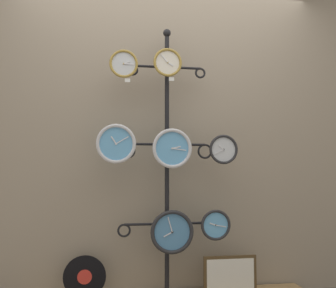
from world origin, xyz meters
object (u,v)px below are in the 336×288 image
clock_top_center (168,63)px  picture_frame (230,275)px  display_stand (167,213)px  clock_middle_center (172,148)px  clock_middle_left (116,144)px  clock_middle_right (223,149)px  clock_top_left (124,64)px  vinyl_record (85,277)px  clock_bottom_center (172,232)px  clock_bottom_right (216,225)px

clock_top_center → picture_frame: clock_top_center is taller
display_stand → clock_middle_center: (0.02, -0.10, 0.50)m
clock_top_center → clock_middle_left: (-0.38, -0.00, -0.62)m
display_stand → clock_middle_right: 0.66m
clock_middle_right → display_stand: bearing=168.4°
clock_top_left → vinyl_record: (-0.27, 0.10, -1.58)m
display_stand → clock_bottom_center: 0.16m
clock_bottom_center → clock_middle_left: bearing=-178.0°
display_stand → clock_bottom_right: bearing=-16.4°
clock_top_left → clock_middle_left: (-0.05, -0.01, -0.60)m
clock_middle_left → clock_middle_center: clock_middle_left is taller
clock_top_center → clock_bottom_center: 1.28m
clock_middle_right → picture_frame: size_ratio=0.55×
clock_bottom_right → clock_middle_center: bearing=179.1°
display_stand → vinyl_record: (-0.61, -0.00, -0.45)m
picture_frame → clock_bottom_center: bearing=-178.5°
clock_top_center → clock_middle_center: (0.04, 0.01, -0.65)m
clock_bottom_center → clock_top_left: bearing=-179.1°
display_stand → clock_top_center: size_ratio=9.63×
display_stand → clock_top_left: display_stand is taller
clock_top_center → clock_middle_center: bearing=14.2°
clock_top_left → clock_bottom_right: 1.40m
clock_bottom_right → picture_frame: (0.12, 0.02, -0.38)m
clock_middle_center → clock_bottom_center: 0.62m
clock_middle_right → clock_bottom_center: (-0.41, -0.01, -0.62)m
vinyl_record → clock_bottom_right: bearing=-6.1°
display_stand → clock_top_left: 1.18m
clock_middle_right → picture_frame: 0.96m
clock_top_left → clock_bottom_center: size_ratio=0.66×
display_stand → clock_middle_left: size_ratio=7.20×
picture_frame → clock_top_left: bearing=-178.8°
clock_top_left → picture_frame: size_ratio=0.52×
clock_middle_center → clock_bottom_right: 0.67m
display_stand → clock_top_center: display_stand is taller
display_stand → clock_bottom_right: display_stand is taller
clock_bottom_right → vinyl_record: (-0.97, 0.10, -0.37)m
clock_middle_left → picture_frame: clock_middle_left is taller
clock_middle_center → clock_middle_left: bearing=-178.7°
clock_bottom_center → picture_frame: size_ratio=0.79×
vinyl_record → clock_top_left: bearing=-20.3°
clock_middle_center → clock_bottom_center: clock_middle_center is taller
clock_top_left → picture_frame: clock_top_left is taller
clock_top_center → picture_frame: size_ratio=0.53×
display_stand → vinyl_record: 0.76m
clock_top_left → clock_top_center: 0.33m
clock_middle_right → vinyl_record: bearing=175.2°
clock_top_left → clock_middle_left: 0.60m
picture_frame → display_stand: bearing=170.1°
clock_top_center → clock_middle_left: bearing=-180.0°
display_stand → vinyl_record: bearing=-180.0°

